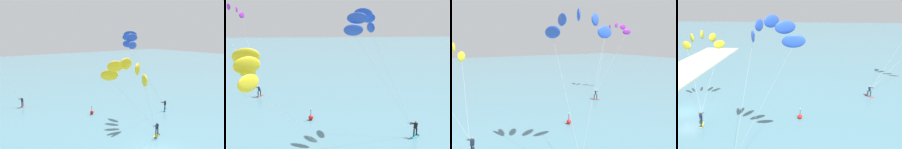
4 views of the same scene
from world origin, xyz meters
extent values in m
cylinder|color=#192338|center=(3.04, 3.44, 0.47)|extent=(0.14, 0.14, 0.78)
cube|color=#192338|center=(3.25, 3.49, 1.16)|extent=(0.38, 0.36, 0.63)
sphere|color=#9E7051|center=(3.25, 3.49, 1.58)|extent=(0.20, 0.20, 0.20)
cylinder|color=black|center=(2.72, 3.35, 1.31)|extent=(0.54, 0.17, 0.03)
cylinder|color=#192338|center=(3.01, 3.31, 1.34)|extent=(0.54, 0.43, 0.15)
cylinder|color=#192338|center=(2.96, 3.52, 1.34)|extent=(0.61, 0.16, 0.15)
ellipsoid|color=yellow|center=(-3.53, 3.79, 8.11)|extent=(1.69, 1.16, 1.10)
ellipsoid|color=yellow|center=(-3.33, 3.06, 9.07)|extent=(1.80, 0.55, 1.10)
cylinder|color=#B2B2B7|center=(-0.40, 3.57, 4.56)|extent=(6.26, 0.46, 6.51)
ellipsoid|color=blue|center=(7.37, 14.31, 10.56)|extent=(0.81, 2.01, 1.10)
ellipsoid|color=blue|center=(6.94, 13.58, 11.64)|extent=(1.46, 1.79, 1.10)
ellipsoid|color=blue|center=(6.20, 12.33, 12.05)|extent=(1.88, 1.29, 1.10)
ellipsoid|color=blue|center=(5.47, 11.09, 11.64)|extent=(2.02, 0.59, 1.10)
ellipsoid|color=blue|center=(5.04, 10.36, 10.56)|extent=(2.01, 0.81, 1.10)
cylinder|color=#B2B2B7|center=(9.07, 11.97, 5.78)|extent=(3.42, 4.69, 8.96)
cylinder|color=#B2B2B7|center=(7.90, 10.00, 5.78)|extent=(5.75, 0.73, 8.96)
ellipsoid|color=red|center=(-7.08, 24.51, 0.04)|extent=(1.21, 1.40, 0.08)
cube|color=black|center=(-7.33, 24.19, 0.09)|extent=(0.40, 0.40, 0.02)
cylinder|color=#192338|center=(-6.94, 24.69, 0.47)|extent=(0.14, 0.14, 0.78)
cylinder|color=#192338|center=(-7.21, 24.34, 0.47)|extent=(0.14, 0.14, 0.78)
cube|color=#192338|center=(-7.08, 24.51, 1.16)|extent=(0.43, 0.44, 0.63)
sphere|color=beige|center=(-7.08, 24.51, 1.58)|extent=(0.20, 0.20, 0.20)
cylinder|color=black|center=(-7.37, 24.98, 1.31)|extent=(0.32, 0.48, 0.03)
cylinder|color=#192338|center=(-7.32, 24.69, 1.34)|extent=(0.54, 0.42, 0.15)
cylinder|color=#192338|center=(-7.13, 24.81, 1.34)|extent=(0.20, 0.61, 0.15)
ellipsoid|color=purple|center=(-11.61, 35.49, 11.54)|extent=(0.71, 1.89, 1.10)
ellipsoid|color=purple|center=(-12.27, 35.06, 12.55)|extent=(0.65, 1.89, 1.10)
ellipsoid|color=purple|center=(-13.41, 34.33, 12.94)|extent=(1.28, 1.74, 1.10)
ellipsoid|color=purple|center=(-14.55, 33.60, 12.55)|extent=(1.72, 1.32, 1.10)
ellipsoid|color=purple|center=(-15.21, 33.17, 11.54)|extent=(1.89, 0.71, 1.10)
cylinder|color=#B2B2B7|center=(-9.49, 30.23, 6.28)|extent=(4.25, 10.53, 9.94)
cylinder|color=#B2B2B7|center=(-11.29, 29.07, 6.28)|extent=(7.86, 8.21, 9.94)
sphere|color=red|center=(0.71, 14.66, 0.28)|extent=(0.56, 0.56, 0.56)
cylinder|color=#262628|center=(0.71, 14.66, 0.91)|extent=(0.06, 0.06, 0.70)
sphere|color=#F2F2CC|center=(0.71, 14.66, 1.32)|extent=(0.12, 0.12, 0.12)
camera|label=1|loc=(-16.31, -14.66, 12.19)|focal=36.81mm
camera|label=2|loc=(1.80, -17.52, 12.40)|focal=47.17mm
camera|label=3|loc=(23.73, 0.87, 9.83)|focal=37.71mm
camera|label=4|loc=(27.16, 15.66, 13.96)|focal=39.03mm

